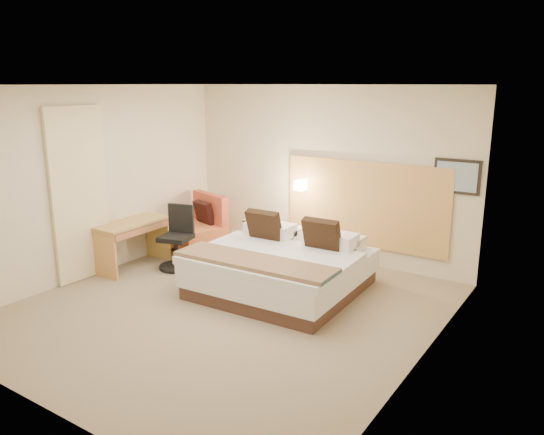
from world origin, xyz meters
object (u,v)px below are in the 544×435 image
Objects in this scene: bed at (282,267)px; desk_chair at (178,243)px; lounge_chair at (199,228)px; side_table at (245,245)px; desk at (133,231)px.

bed reaches higher than desk_chair.
desk_chair is (0.33, -0.84, 0.02)m from lounge_chair.
bed is 3.80× the size of side_table.
bed is 2.25× the size of desk_chair.
bed is 1.80m from desk_chair.
side_table is 1.71m from desk.
side_table is (0.99, -0.05, -0.10)m from lounge_chair.
bed is 2.25m from lounge_chair.
desk is (-1.22, -1.16, 0.30)m from side_table.
desk is (-0.23, -1.21, 0.20)m from lounge_chair.
desk is at bearing -100.53° from lounge_chair.
lounge_chair is at bearing 79.47° from desk.
side_table is 0.48× the size of desk.
bed is at bearing 3.29° from desk_chair.
desk is 1.23× the size of desk_chair.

